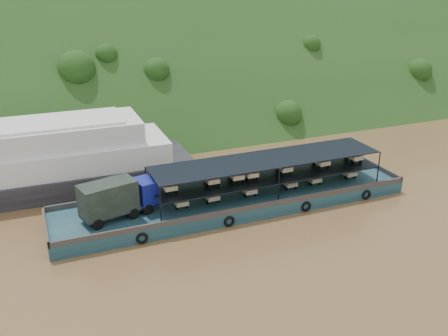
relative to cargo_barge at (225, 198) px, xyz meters
name	(u,v)px	position (x,y,z in m)	size (l,w,h in m)	color
ground	(254,206)	(2.95, -0.48, -1.17)	(160.00, 160.00, 0.00)	brown
hillside	(158,114)	(2.95, 35.52, -1.17)	(140.00, 28.00, 28.00)	#1D3814
cargo_barge	(225,198)	(0.00, 0.00, 0.00)	(35.00, 7.18, 4.69)	#133043
passenger_ferry	(17,164)	(-18.14, 11.77, 2.00)	(36.26, 9.59, 7.32)	black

